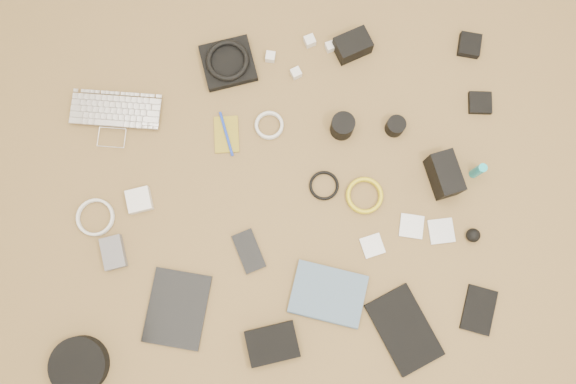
{
  "coord_description": "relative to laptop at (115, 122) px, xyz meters",
  "views": [
    {
      "loc": [
        -0.01,
        -0.29,
        1.78
      ],
      "look_at": [
        0.02,
        0.01,
        0.02
      ],
      "focal_mm": 35.0,
      "sensor_mm": 36.0,
      "label": 1
    }
  ],
  "objects": [
    {
      "name": "card_reader",
      "position": [
        1.2,
        -0.06,
        -0.0
      ],
      "size": [
        0.08,
        0.08,
        0.02
      ],
      "primitive_type": "cube",
      "rotation": [
        0.0,
        0.0,
        -0.14
      ],
      "color": "black",
      "rests_on": "ground"
    },
    {
      "name": "filter_case_right",
      "position": [
        1.01,
        -0.47,
        -0.01
      ],
      "size": [
        0.08,
        0.08,
        0.01
      ],
      "primitive_type": "cube",
      "rotation": [
        0.0,
        0.0,
        0.01
      ],
      "color": "silver",
      "rests_on": "ground"
    },
    {
      "name": "drive_case",
      "position": [
        0.44,
        -0.75,
        0.01
      ],
      "size": [
        0.16,
        0.13,
        0.04
      ],
      "primitive_type": "cube",
      "rotation": [
        0.0,
        0.0,
        0.12
      ],
      "color": "black",
      "rests_on": "ground"
    },
    {
      "name": "charger_d",
      "position": [
        0.61,
        0.1,
        0.0
      ],
      "size": [
        0.04,
        0.04,
        0.03
      ],
      "primitive_type": "cube",
      "rotation": [
        0.0,
        0.0,
        0.35
      ],
      "color": "silver",
      "rests_on": "ground"
    },
    {
      "name": "battery_charger",
      "position": [
        -0.03,
        -0.42,
        0.0
      ],
      "size": [
        0.08,
        0.11,
        0.03
      ],
      "primitive_type": "cube",
      "rotation": [
        0.0,
        0.0,
        0.14
      ],
      "color": "#5C5B60",
      "rests_on": "ground"
    },
    {
      "name": "charger_a",
      "position": [
        0.53,
        0.17,
        0.0
      ],
      "size": [
        0.04,
        0.04,
        0.03
      ],
      "primitive_type": "cube",
      "rotation": [
        0.0,
        0.0,
        -0.26
      ],
      "color": "silver",
      "rests_on": "ground"
    },
    {
      "name": "headphones",
      "position": [
        0.39,
        0.16,
        0.03
      ],
      "size": [
        0.18,
        0.18,
        0.02
      ],
      "primitive_type": "torus",
      "rotation": [
        0.0,
        0.0,
        0.36
      ],
      "color": "black",
      "rests_on": "headphone_pouch"
    },
    {
      "name": "paperback",
      "position": [
        0.6,
        -0.7,
        -0.0
      ],
      "size": [
        0.27,
        0.23,
        0.02
      ],
      "primitive_type": "imported",
      "rotation": [
        0.0,
        0.0,
        1.23
      ],
      "color": "#455D75",
      "rests_on": "ground"
    },
    {
      "name": "power_brick",
      "position": [
        0.07,
        -0.27,
        0.0
      ],
      "size": [
        0.08,
        0.08,
        0.03
      ],
      "primitive_type": "cube",
      "rotation": [
        0.0,
        0.0,
        0.13
      ],
      "color": "silver",
      "rests_on": "ground"
    },
    {
      "name": "lens_cleaner",
      "position": [
        1.14,
        -0.29,
        0.04
      ],
      "size": [
        0.03,
        0.03,
        0.1
      ],
      "primitive_type": "cylinder",
      "rotation": [
        0.0,
        0.0,
        -0.15
      ],
      "color": "#1BA4B1",
      "rests_on": "ground"
    },
    {
      "name": "cable_white_b",
      "position": [
        -0.08,
        -0.31,
        -0.01
      ],
      "size": [
        0.12,
        0.12,
        0.01
      ],
      "primitive_type": "torus",
      "rotation": [
        0.0,
        0.0,
        0.01
      ],
      "color": "silver",
      "rests_on": "ground"
    },
    {
      "name": "air_blower",
      "position": [
        1.1,
        -0.49,
        0.01
      ],
      "size": [
        0.05,
        0.05,
        0.04
      ],
      "primitive_type": "sphere",
      "rotation": [
        0.0,
        0.0,
        -0.12
      ],
      "color": "black",
      "rests_on": "ground"
    },
    {
      "name": "phone",
      "position": [
        0.4,
        -0.46,
        -0.01
      ],
      "size": [
        0.1,
        0.14,
        0.01
      ],
      "primitive_type": "cube",
      "rotation": [
        0.0,
        0.0,
        0.29
      ],
      "color": "black",
      "rests_on": "ground"
    },
    {
      "name": "lens_pouch",
      "position": [
        1.2,
        0.14,
        0.0
      ],
      "size": [
        0.09,
        0.1,
        0.03
      ],
      "primitive_type": "cube",
      "rotation": [
        0.0,
        0.0,
        -0.29
      ],
      "color": "black",
      "rests_on": "ground"
    },
    {
      "name": "lens_b",
      "position": [
        0.91,
        -0.12,
        0.02
      ],
      "size": [
        0.07,
        0.07,
        0.06
      ],
      "primitive_type": "cylinder",
      "rotation": [
        0.0,
        0.0,
        -0.22
      ],
      "color": "black",
      "rests_on": "ground"
    },
    {
      "name": "charger_b",
      "position": [
        0.67,
        0.21,
        0.0
      ],
      "size": [
        0.04,
        0.04,
        0.03
      ],
      "primitive_type": "cube",
      "rotation": [
        0.0,
        0.0,
        0.28
      ],
      "color": "silver",
      "rests_on": "ground"
    },
    {
      "name": "cable_black",
      "position": [
        0.66,
        -0.28,
        -0.01
      ],
      "size": [
        0.13,
        0.13,
        0.01
      ],
      "primitive_type": "torus",
      "rotation": [
        0.0,
        0.0,
        -0.41
      ],
      "color": "black",
      "rests_on": "ground"
    },
    {
      "name": "laptop",
      "position": [
        0.0,
        0.0,
        0.0
      ],
      "size": [
        0.33,
        0.26,
        0.02
      ],
      "primitive_type": "imported",
      "rotation": [
        0.0,
        0.0,
        -0.18
      ],
      "color": "silver",
      "rests_on": "ground"
    },
    {
      "name": "notebook_black_a",
      "position": [
        0.85,
        -0.76,
        -0.0
      ],
      "size": [
        0.23,
        0.28,
        0.02
      ],
      "primitive_type": "cube",
      "rotation": [
        0.0,
        0.0,
        0.37
      ],
      "color": "black",
      "rests_on": "ground"
    },
    {
      "name": "filter_case_mid",
      "position": [
        0.92,
        -0.44,
        -0.01
      ],
      "size": [
        0.09,
        0.09,
        0.01
      ],
      "primitive_type": "cube",
      "rotation": [
        0.0,
        0.0,
        -0.25
      ],
      "color": "silver",
      "rests_on": "ground"
    },
    {
      "name": "filter_case_left",
      "position": [
        0.79,
        -0.49,
        -0.01
      ],
      "size": [
        0.08,
        0.08,
        0.01
      ],
      "primitive_type": "cube",
      "rotation": [
        0.0,
        0.0,
        0.21
      ],
      "color": "silver",
      "rests_on": "ground"
    },
    {
      "name": "cable_white_a",
      "position": [
        0.5,
        -0.06,
        -0.01
      ],
      "size": [
        0.1,
        0.1,
        0.01
      ],
      "primitive_type": "torus",
      "rotation": [
        0.0,
        0.0,
        0.05
      ],
      "color": "silver",
      "rests_on": "ground"
    },
    {
      "name": "room_shell",
      "position": [
        0.51,
        -0.31,
        1.24
      ],
      "size": [
        4.04,
        4.04,
        2.58
      ],
      "color": "brown",
      "rests_on": "ground"
    },
    {
      "name": "cable_yellow",
      "position": [
        0.78,
        -0.33,
        -0.0
      ],
      "size": [
        0.14,
        0.14,
        0.01
      ],
      "primitive_type": "torus",
      "rotation": [
        0.0,
        0.0,
        -0.16
      ],
      "color": "gold",
      "rests_on": "ground"
    },
    {
      "name": "lens_a",
      "position": [
        0.74,
        -0.1,
        0.03
      ],
      "size": [
        0.08,
        0.08,
        0.08
      ],
      "primitive_type": "cylinder",
      "rotation": [
        0.0,
        0.0,
        -0.06
      ],
      "color": "black",
      "rests_on": "ground"
    },
    {
      "name": "headphone_case",
      "position": [
        -0.14,
        -0.75,
        0.01
      ],
      "size": [
        0.2,
        0.2,
        0.05
      ],
      "primitive_type": "cylinder",
      "rotation": [
        0.0,
        0.0,
        -0.15
      ],
      "color": "black",
      "rests_on": "ground"
    },
    {
      "name": "charger_c",
      "position": [
        0.73,
        0.19,
        0.0
      ],
      "size": [
        0.04,
        0.04,
        0.03
      ],
      "primitive_type": "cube",
      "rotation": [
        0.0,
        0.0,
        0.25
      ],
      "color": "silver",
      "rests_on": "ground"
    },
    {
      "name": "dslr_camera",
      "position": [
        0.8,
        0.17,
        0.02
      ],
      "size": [
        0.13,
        0.11,
        0.07
      ],
      "primitive_type": "cube",
      "rotation": [
        0.0,
        0.0,
        0.32
      ],
      "color": "black",
      "rests_on": "ground"
    },
    {
      "name": "notebook_olive",
      "position": [
        0.36,
        -0.08,
        -0.01
      ],
      "size": [
        0.08,
        0.13,
        0.01
      ],
      "primitive_type": "cube",
      "rotation": [
        0.0,
        0.0,
        -0.05
      ],
      "color": "olive",
      "rests_on": "ground"
    },
    {
      "name": "tablet",
      "position": [
        0.16,
        -0.62,
        -0.01
      ],
      "size": [
        0.23,
        0.27,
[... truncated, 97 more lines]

